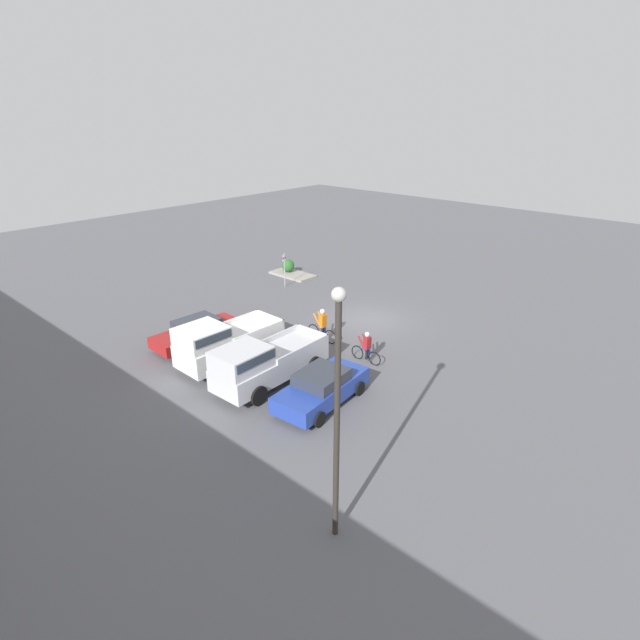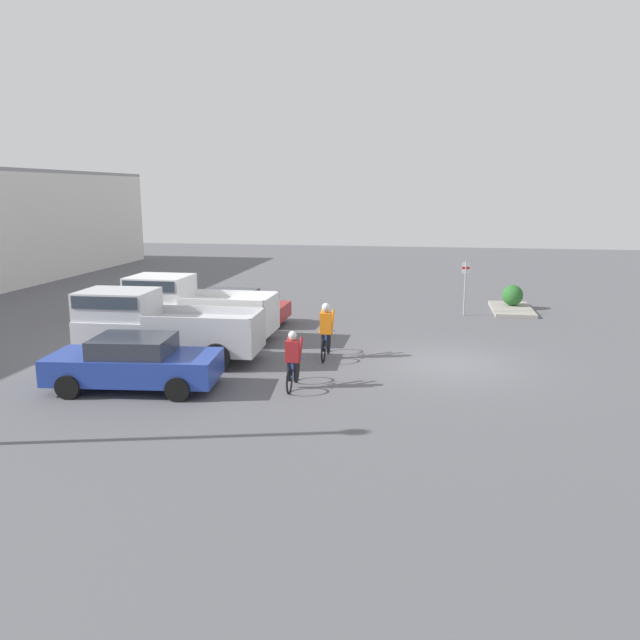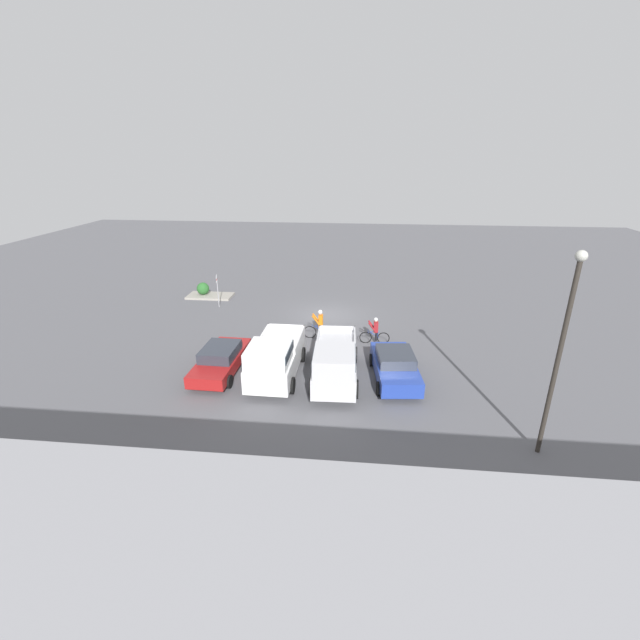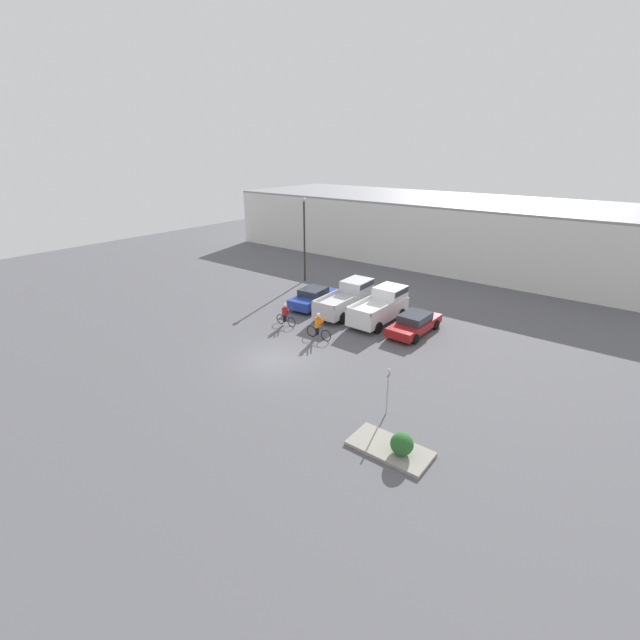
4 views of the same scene
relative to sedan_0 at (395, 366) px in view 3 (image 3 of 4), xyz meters
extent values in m
plane|color=#56565B|center=(3.88, -8.30, -0.72)|extent=(80.00, 80.00, 0.00)
cube|color=#233D9E|center=(0.00, 0.00, -0.11)|extent=(2.25, 4.56, 0.69)
cube|color=#2D333D|center=(0.00, 0.00, 0.47)|extent=(1.83, 2.13, 0.47)
cylinder|color=black|center=(-1.05, 1.31, -0.41)|extent=(0.24, 0.64, 0.63)
cylinder|color=black|center=(0.77, 1.49, -0.41)|extent=(0.24, 0.64, 0.63)
cylinder|color=black|center=(-0.77, -1.49, -0.41)|extent=(0.24, 0.64, 0.63)
cylinder|color=black|center=(1.05, -1.31, -0.41)|extent=(0.24, 0.64, 0.63)
cube|color=silver|center=(2.80, 0.15, 0.13)|extent=(2.10, 5.59, 0.95)
cube|color=silver|center=(2.74, 1.80, 1.03)|extent=(1.83, 2.27, 0.85)
cube|color=#333D47|center=(2.74, 1.80, 1.22)|extent=(1.88, 2.10, 0.37)
cube|color=silver|center=(1.93, -0.99, 0.73)|extent=(0.20, 3.31, 0.25)
cube|color=silver|center=(3.75, -0.92, 0.73)|extent=(0.20, 3.31, 0.25)
cube|color=silver|center=(2.90, -2.57, 0.73)|extent=(1.91, 0.15, 0.25)
cylinder|color=black|center=(1.79, 1.83, -0.30)|extent=(0.25, 0.85, 0.84)
cylinder|color=black|center=(3.69, 1.89, -0.30)|extent=(0.25, 0.85, 0.84)
cylinder|color=black|center=(1.91, -1.60, -0.30)|extent=(0.25, 0.85, 0.84)
cylinder|color=black|center=(3.81, -1.53, -0.30)|extent=(0.25, 0.85, 0.84)
cube|color=white|center=(5.60, 0.16, 0.15)|extent=(2.06, 5.11, 1.05)
cube|color=white|center=(5.62, 1.68, 1.09)|extent=(1.85, 2.06, 0.84)
cube|color=#333D47|center=(5.62, 1.68, 1.28)|extent=(1.91, 1.90, 0.37)
cube|color=white|center=(4.63, -0.85, 0.80)|extent=(0.12, 3.05, 0.25)
cube|color=white|center=(6.54, -0.87, 0.80)|extent=(0.12, 3.05, 0.25)
cube|color=white|center=(5.57, -2.35, 0.80)|extent=(1.99, 0.11, 0.25)
cylinder|color=black|center=(4.63, 1.75, -0.34)|extent=(0.23, 0.77, 0.77)
cylinder|color=black|center=(6.61, 1.72, -0.34)|extent=(0.23, 0.77, 0.77)
cylinder|color=black|center=(4.59, -1.41, -0.34)|extent=(0.23, 0.77, 0.77)
cylinder|color=black|center=(6.57, -1.43, -0.34)|extent=(0.23, 0.77, 0.77)
cube|color=maroon|center=(8.40, 0.07, -0.17)|extent=(1.87, 4.64, 0.56)
cube|color=#2D333D|center=(8.40, 0.07, 0.36)|extent=(1.63, 2.11, 0.51)
cylinder|color=black|center=(7.56, 1.56, -0.40)|extent=(0.20, 0.64, 0.63)
cylinder|color=black|center=(9.31, 1.52, -0.40)|extent=(0.20, 0.64, 0.63)
cylinder|color=black|center=(7.49, -1.38, -0.40)|extent=(0.20, 0.64, 0.63)
cylinder|color=black|center=(9.24, -1.42, -0.40)|extent=(0.20, 0.64, 0.63)
torus|color=black|center=(4.58, -4.47, -0.37)|extent=(0.75, 0.06, 0.75)
torus|color=black|center=(3.43, -4.49, -0.37)|extent=(0.75, 0.06, 0.75)
cylinder|color=#233D9E|center=(4.01, -4.48, -0.18)|extent=(0.59, 0.05, 0.40)
cylinder|color=#233D9E|center=(4.01, -4.48, 0.03)|extent=(0.63, 0.05, 0.04)
cylinder|color=#233D9E|center=(3.81, -4.49, -0.18)|extent=(0.04, 0.04, 0.37)
cylinder|color=#233D9E|center=(4.44, -4.48, 0.05)|extent=(0.03, 0.46, 0.02)
cylinder|color=black|center=(3.89, -4.40, -0.23)|extent=(0.12, 0.12, 0.56)
cylinder|color=black|center=(3.90, -4.58, -0.23)|extent=(0.12, 0.12, 0.56)
cube|color=orange|center=(3.95, -4.48, 0.38)|extent=(0.25, 0.36, 0.67)
cylinder|color=orange|center=(4.18, -4.31, 0.39)|extent=(0.56, 0.10, 0.72)
cylinder|color=orange|center=(4.18, -4.65, 0.39)|extent=(0.56, 0.10, 0.72)
sphere|color=tan|center=(3.98, -4.48, 0.83)|extent=(0.23, 0.23, 0.23)
sphere|color=silver|center=(3.98, -4.48, 0.89)|extent=(0.26, 0.26, 0.26)
torus|color=black|center=(1.36, -4.08, -0.40)|extent=(0.69, 0.06, 0.69)
torus|color=black|center=(0.36, -4.10, -0.40)|extent=(0.69, 0.06, 0.69)
cylinder|color=#233D9E|center=(0.86, -4.09, -0.23)|extent=(0.52, 0.04, 0.37)
cylinder|color=#233D9E|center=(0.86, -4.09, -0.04)|extent=(0.55, 0.04, 0.04)
cylinder|color=#233D9E|center=(0.69, -4.09, -0.23)|extent=(0.04, 0.04, 0.34)
cylinder|color=#233D9E|center=(1.24, -4.08, -0.01)|extent=(0.03, 0.46, 0.02)
cylinder|color=black|center=(0.76, -4.00, -0.27)|extent=(0.12, 0.12, 0.52)
cylinder|color=black|center=(0.76, -4.18, -0.27)|extent=(0.12, 0.12, 0.52)
cube|color=maroon|center=(0.81, -4.09, 0.28)|extent=(0.25, 0.36, 0.57)
cylinder|color=maroon|center=(1.01, -3.92, 0.27)|extent=(0.50, 0.10, 0.63)
cylinder|color=maroon|center=(1.01, -4.26, 0.27)|extent=(0.50, 0.10, 0.63)
sphere|color=tan|center=(0.84, -4.09, 0.66)|extent=(0.20, 0.20, 0.20)
sphere|color=silver|center=(0.84, -4.09, 0.71)|extent=(0.22, 0.22, 0.22)
cylinder|color=#9E9EA3|center=(11.57, -9.15, 0.45)|extent=(0.06, 0.06, 2.33)
cube|color=white|center=(11.57, -9.15, 1.29)|extent=(0.05, 0.30, 0.45)
cube|color=red|center=(11.57, -9.15, 1.29)|extent=(0.06, 0.30, 0.10)
cylinder|color=#2D2823|center=(-4.84, 4.82, 2.80)|extent=(0.16, 0.16, 7.03)
sphere|color=#B2B2A8|center=(-4.84, 4.82, 6.44)|extent=(0.36, 0.36, 0.36)
cube|color=gray|center=(12.95, -11.27, -0.65)|extent=(3.31, 1.68, 0.15)
sphere|color=#286028|center=(13.49, -11.35, -0.11)|extent=(0.91, 0.91, 0.91)
camera|label=1|loc=(-11.67, 13.01, 10.29)|focal=28.00mm
camera|label=2|loc=(-14.80, -7.46, 4.46)|focal=35.00mm
camera|label=3|loc=(1.70, 18.19, 9.32)|focal=24.00mm
camera|label=4|loc=(19.30, -24.05, 10.60)|focal=24.00mm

